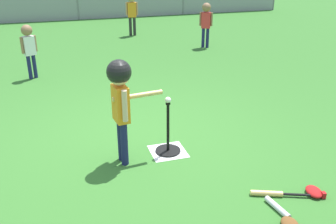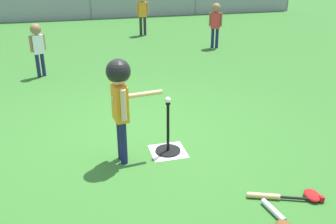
% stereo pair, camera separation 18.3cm
% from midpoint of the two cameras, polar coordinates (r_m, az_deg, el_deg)
% --- Properties ---
extents(ground_plane, '(60.00, 60.00, 0.00)m').
position_cam_midpoint_polar(ground_plane, '(5.17, -5.12, -3.96)').
color(ground_plane, '#336B28').
extents(home_plate, '(0.44, 0.44, 0.01)m').
position_cam_midpoint_polar(home_plate, '(4.82, -1.09, -5.97)').
color(home_plate, white).
rests_on(home_plate, ground_plane).
extents(batting_tee, '(0.32, 0.32, 0.67)m').
position_cam_midpoint_polar(batting_tee, '(4.77, -1.10, -4.91)').
color(batting_tee, black).
rests_on(batting_tee, ground_plane).
extents(baseball_on_tee, '(0.07, 0.07, 0.07)m').
position_cam_midpoint_polar(baseball_on_tee, '(4.52, -1.16, 1.82)').
color(baseball_on_tee, white).
rests_on(baseball_on_tee, batting_tee).
extents(batter_child, '(0.65, 0.36, 1.27)m').
position_cam_midpoint_polar(batter_child, '(4.26, -8.42, 3.10)').
color(batter_child, '#191E4C').
rests_on(batter_child, ground_plane).
extents(fielder_near_left, '(0.35, 0.24, 1.20)m').
position_cam_midpoint_polar(fielder_near_left, '(11.34, -5.98, 15.28)').
color(fielder_near_left, '#262626').
rests_on(fielder_near_left, ground_plane).
extents(fielder_deep_center, '(0.29, 0.21, 1.06)m').
position_cam_midpoint_polar(fielder_deep_center, '(7.86, -20.96, 9.53)').
color(fielder_deep_center, '#191E4C').
rests_on(fielder_deep_center, ground_plane).
extents(fielder_deep_right, '(0.31, 0.22, 1.13)m').
position_cam_midpoint_polar(fielder_deep_right, '(9.87, 5.23, 13.81)').
color(fielder_deep_right, '#191E4C').
rests_on(fielder_deep_right, ground_plane).
extents(spare_bat_silver, '(0.14, 0.68, 0.06)m').
position_cam_midpoint_polar(spare_bat_silver, '(3.91, 15.57, -14.34)').
color(spare_bat_silver, silver).
rests_on(spare_bat_silver, ground_plane).
extents(spare_bat_wood, '(0.64, 0.30, 0.06)m').
position_cam_midpoint_polar(spare_bat_wood, '(4.14, 14.40, -11.88)').
color(spare_bat_wood, '#DBB266').
rests_on(spare_bat_wood, ground_plane).
extents(glove_by_plate, '(0.20, 0.25, 0.07)m').
position_cam_midpoint_polar(glove_by_plate, '(4.28, 20.10, -11.27)').
color(glove_by_plate, '#B21919').
rests_on(glove_by_plate, ground_plane).
extents(outfield_fence, '(16.06, 0.06, 1.15)m').
position_cam_midpoint_polar(outfield_fence, '(14.38, -13.91, 15.83)').
color(outfield_fence, slate).
rests_on(outfield_fence, ground_plane).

